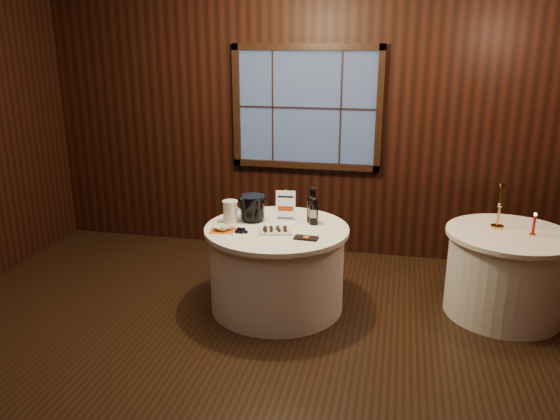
% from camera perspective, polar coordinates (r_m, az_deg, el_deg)
% --- Properties ---
extents(ground, '(6.00, 6.00, 0.00)m').
position_cam_1_polar(ground, '(4.29, -3.40, -15.92)').
color(ground, black).
rests_on(ground, ground).
extents(back_wall, '(6.00, 0.10, 3.00)m').
position_cam_1_polar(back_wall, '(6.07, 2.80, 9.66)').
color(back_wall, black).
rests_on(back_wall, ground).
extents(main_table, '(1.28, 1.28, 0.77)m').
position_cam_1_polar(main_table, '(4.96, -0.33, -5.98)').
color(main_table, white).
rests_on(main_table, ground).
extents(side_table, '(1.08, 1.08, 0.77)m').
position_cam_1_polar(side_table, '(5.23, 22.50, -6.12)').
color(side_table, white).
rests_on(side_table, ground).
extents(sign_stand, '(0.18, 0.10, 0.29)m').
position_cam_1_polar(sign_stand, '(5.00, 0.59, 0.06)').
color(sign_stand, silver).
rests_on(sign_stand, main_table).
extents(port_bottle_left, '(0.08, 0.08, 0.32)m').
position_cam_1_polar(port_bottle_left, '(4.93, 3.28, 0.31)').
color(port_bottle_left, black).
rests_on(port_bottle_left, main_table).
extents(port_bottle_right, '(0.08, 0.08, 0.33)m').
position_cam_1_polar(port_bottle_right, '(4.87, 3.55, 0.14)').
color(port_bottle_right, black).
rests_on(port_bottle_right, main_table).
extents(ice_bucket, '(0.23, 0.23, 0.24)m').
position_cam_1_polar(ice_bucket, '(4.97, -2.89, 0.26)').
color(ice_bucket, black).
rests_on(ice_bucket, main_table).
extents(chocolate_plate, '(0.33, 0.26, 0.04)m').
position_cam_1_polar(chocolate_plate, '(4.70, -0.51, -2.12)').
color(chocolate_plate, silver).
rests_on(chocolate_plate, main_table).
extents(chocolate_box, '(0.20, 0.11, 0.02)m').
position_cam_1_polar(chocolate_box, '(4.54, 2.75, -2.93)').
color(chocolate_box, black).
rests_on(chocolate_box, main_table).
extents(grape_bunch, '(0.19, 0.08, 0.04)m').
position_cam_1_polar(grape_bunch, '(4.69, -4.07, -2.11)').
color(grape_bunch, black).
rests_on(grape_bunch, main_table).
extents(glass_pitcher, '(0.19, 0.14, 0.20)m').
position_cam_1_polar(glass_pitcher, '(4.94, -5.19, -0.15)').
color(glass_pitcher, white).
rests_on(glass_pitcher, main_table).
extents(orange_napkin, '(0.24, 0.24, 0.00)m').
position_cam_1_polar(orange_napkin, '(4.77, -6.04, -2.09)').
color(orange_napkin, orange).
rests_on(orange_napkin, main_table).
extents(cracker_bowl, '(0.18, 0.18, 0.04)m').
position_cam_1_polar(cracker_bowl, '(4.76, -6.04, -1.87)').
color(cracker_bowl, silver).
rests_on(cracker_bowl, orange_napkin).
extents(brass_candlestick, '(0.11, 0.11, 0.41)m').
position_cam_1_polar(brass_candlestick, '(5.13, 21.91, -0.18)').
color(brass_candlestick, gold).
rests_on(brass_candlestick, side_table).
extents(red_candle, '(0.05, 0.05, 0.20)m').
position_cam_1_polar(red_candle, '(5.07, 24.99, -1.57)').
color(red_candle, gold).
rests_on(red_candle, side_table).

